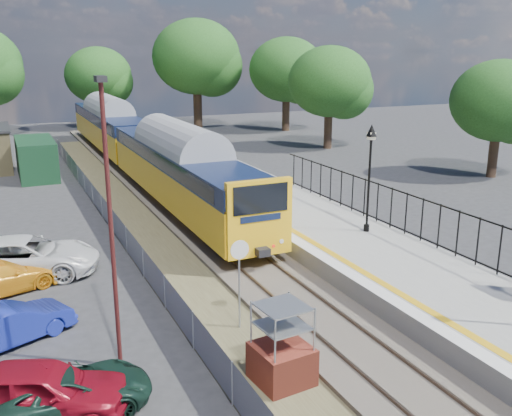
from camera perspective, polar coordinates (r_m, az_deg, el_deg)
ground at (r=18.01m, az=7.90°, el=-12.50°), size 120.00×120.00×0.00m
track_bed at (r=25.82m, az=-4.49°, el=-3.38°), size 5.90×80.00×0.29m
platform at (r=26.18m, az=6.43°, el=-2.33°), size 5.00×70.00×0.90m
platform_edge at (r=25.09m, az=2.41°, el=-1.95°), size 0.90×70.00×0.01m
victorian_lamp_north at (r=24.24m, az=11.38°, el=5.40°), size 0.44×0.44×4.60m
palisade_fence at (r=22.78m, az=19.11°, el=-2.18°), size 0.12×26.00×2.00m
wire_fence at (r=26.90m, az=-13.71°, el=-1.87°), size 0.06×52.00×1.20m
tree_line at (r=56.29m, az=-14.46°, el=13.13°), size 56.80×43.80×11.88m
train at (r=40.66m, az=-11.86°, el=6.54°), size 2.82×40.83×3.51m
brick_plinth at (r=15.09m, az=2.62°, el=-13.62°), size 1.52×1.52×2.23m
speed_sign at (r=17.36m, az=-1.66°, el=-6.12°), size 0.59×0.10×2.94m
carpark_lamp at (r=15.07m, az=-14.41°, el=-0.39°), size 0.25×0.50×7.82m
car_green at (r=14.94m, az=-18.31°, el=-17.10°), size 3.97×1.84×1.10m
car_red at (r=14.92m, az=-20.79°, el=-16.69°), size 4.47×3.04×1.41m
car_blue at (r=18.65m, az=-23.27°, el=-10.61°), size 3.84×2.67×1.20m
car_white at (r=23.70m, az=-22.04°, el=-4.54°), size 5.96×3.96×1.52m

